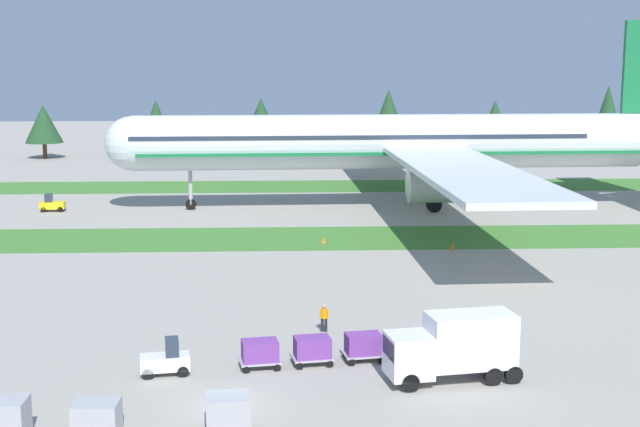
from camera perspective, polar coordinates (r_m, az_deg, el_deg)
The scene contains 18 objects.
ground_plane at distance 45.00m, azimuth -5.97°, elevation -11.96°, with size 400.00×400.00×0.00m, color gray.
grass_strip_near at distance 84.30m, azimuth -4.31°, elevation -1.59°, with size 320.00×11.22×0.01m, color #3D752D.
grass_strip_far at distance 118.24m, azimuth -3.79°, elevation 1.72°, with size 320.00×11.22×0.01m, color #3D752D.
airliner at distance 101.34m, azimuth 5.75°, elevation 4.56°, with size 67.30×82.32×20.75m.
baggage_tug at distance 49.21m, azimuth -9.70°, elevation -9.11°, with size 2.77×1.70×1.97m.
cargo_dolly_lead at distance 49.56m, azimuth -3.82°, elevation -8.72°, with size 2.41×1.83×1.55m.
cargo_dolly_second at distance 50.01m, azimuth -0.49°, elevation -8.52°, with size 2.41×1.83×1.55m.
cargo_dolly_third at distance 50.62m, azimuth 2.77°, elevation -8.30°, with size 2.41×1.83×1.55m.
cargo_dolly_fourth at distance 51.39m, azimuth 5.93°, elevation -8.06°, with size 2.41×1.83×1.55m.
catering_truck at distance 47.74m, azimuth 8.45°, elevation -8.23°, with size 7.24×3.43×3.58m.
pushback_tractor at distance 103.03m, azimuth -16.59°, elevation 0.58°, with size 2.64×1.38×1.97m.
ground_crew_marshaller at distance 55.76m, azimuth 0.26°, elevation -6.54°, with size 0.55×0.36×1.74m.
uld_container_0 at distance 43.25m, azimuth -19.33°, elevation -12.15°, with size 2.00×1.60×1.77m, color #A3A3A8.
uld_container_1 at distance 42.52m, azimuth -13.93°, elevation -12.44°, with size 2.00×1.60×1.52m, color #A3A3A8.
uld_container_2 at distance 41.87m, azimuth -5.81°, elevation -12.44°, with size 2.00×1.60×1.66m, color #A3A3A8.
taxiway_marker_0 at distance 82.06m, azimuth 0.22°, elevation -1.67°, with size 0.44×0.44×0.58m, color orange.
taxiway_marker_1 at distance 80.02m, azimuth 8.40°, elevation -2.04°, with size 0.44×0.44×0.68m, color orange.
distant_tree_line at distance 150.42m, azimuth -5.27°, elevation 5.99°, with size 195.57×10.67×12.19m.
Camera 1 is at (2.79, -41.71, 16.68)m, focal length 50.62 mm.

